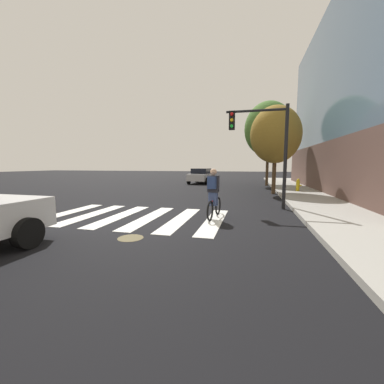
{
  "coord_description": "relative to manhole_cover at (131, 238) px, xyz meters",
  "views": [
    {
      "loc": [
        3.88,
        -7.56,
        1.81
      ],
      "look_at": [
        2.0,
        0.09,
        0.92
      ],
      "focal_mm": 22.51,
      "sensor_mm": 36.0,
      "label": 1
    }
  ],
  "objects": [
    {
      "name": "street_tree_mid",
      "position": [
        4.23,
        16.76,
        4.86
      ],
      "size": [
        4.05,
        4.05,
        7.2
      ],
      "color": "#4C3823",
      "rests_on": "ground"
    },
    {
      "name": "manhole_cover",
      "position": [
        0.0,
        0.0,
        0.0
      ],
      "size": [
        0.64,
        0.64,
        0.01
      ],
      "primitive_type": "cylinder",
      "color": "#473D1E",
      "rests_on": "ground"
    },
    {
      "name": "cyclist",
      "position": [
        1.66,
        2.69,
        0.84
      ],
      "size": [
        0.38,
        1.71,
        1.69
      ],
      "color": "black",
      "rests_on": "ground"
    },
    {
      "name": "sedan_mid",
      "position": [
        -1.88,
        18.1,
        0.75
      ],
      "size": [
        2.26,
        4.36,
        1.47
      ],
      "color": "#B7B7BC",
      "rests_on": "ground"
    },
    {
      "name": "traffic_light_near",
      "position": [
        3.37,
        5.09,
        2.86
      ],
      "size": [
        2.47,
        0.28,
        4.2
      ],
      "color": "black",
      "rests_on": "ground"
    },
    {
      "name": "street_tree_near",
      "position": [
        4.27,
        10.54,
        3.65
      ],
      "size": [
        3.04,
        3.04,
        5.41
      ],
      "color": "#4C3823",
      "rests_on": "ground"
    },
    {
      "name": "crosswalk_stripes",
      "position": [
        -1.05,
        2.27,
        0.0
      ],
      "size": [
        6.16,
        3.75,
        0.01
      ],
      "color": "silver",
      "rests_on": "ground"
    },
    {
      "name": "fire_hydrant",
      "position": [
        5.82,
        11.26,
        0.53
      ],
      "size": [
        0.33,
        0.22,
        0.78
      ],
      "color": "gold",
      "rests_on": "sidewalk"
    },
    {
      "name": "ground_plane",
      "position": [
        -1.0,
        2.27,
        -0.0
      ],
      "size": [
        120.0,
        120.0,
        0.0
      ],
      "primitive_type": "plane",
      "color": "black"
    }
  ]
}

